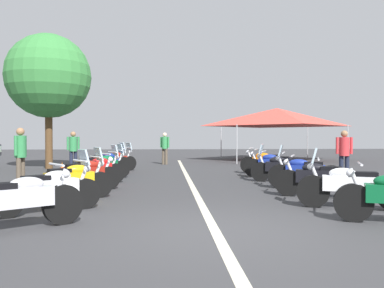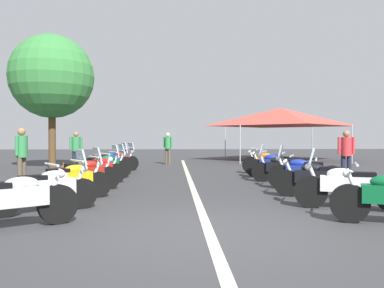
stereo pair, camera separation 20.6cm
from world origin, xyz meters
TOP-DOWN VIEW (x-y plane):
  - ground_plane at (0.00, 0.00)m, footprint 80.00×80.00m
  - lane_centre_stripe at (6.14, 0.00)m, footprint 23.89×0.16m
  - motorcycle_left_row_0 at (0.24, 3.04)m, footprint 1.35×1.84m
  - motorcycle_left_row_1 at (1.66, 2.94)m, footprint 1.32×1.77m
  - motorcycle_left_row_2 at (3.16, 2.91)m, footprint 1.17×1.82m
  - motorcycle_left_row_3 at (4.59, 2.92)m, footprint 1.24×1.85m
  - motorcycle_left_row_4 at (6.22, 2.91)m, footprint 1.12×1.77m
  - motorcycle_left_row_5 at (7.68, 2.93)m, footprint 1.11×1.84m
  - motorcycle_left_row_6 at (9.07, 3.07)m, footprint 1.21×2.00m
  - motorcycle_left_row_7 at (10.55, 2.91)m, footprint 1.37×1.79m
  - motorcycle_right_row_1 at (1.68, -2.91)m, footprint 0.98×2.06m
  - motorcycle_right_row_2 at (3.17, -2.90)m, footprint 1.04×2.05m
  - motorcycle_right_row_3 at (4.64, -3.03)m, footprint 0.96×1.95m
  - motorcycle_right_row_4 at (6.28, -2.91)m, footprint 1.06×1.93m
  - motorcycle_right_row_5 at (7.73, -3.06)m, footprint 0.99×2.10m
  - motorcycle_right_row_6 at (9.05, -3.11)m, footprint 1.07×1.95m
  - traffic_cone_0 at (7.23, 4.17)m, footprint 0.36×0.36m
  - bystander_0 at (11.00, 4.69)m, footprint 0.32×0.50m
  - bystander_1 at (5.74, 4.96)m, footprint 0.52×0.32m
  - bystander_2 at (14.61, 0.84)m, footprint 0.32×0.47m
  - bystander_3 at (6.61, -5.07)m, footprint 0.32×0.52m
  - roadside_tree_0 at (12.07, 6.02)m, footprint 3.74×3.74m
  - event_tent at (17.72, -5.99)m, footprint 6.72×6.72m

SIDE VIEW (x-z plane):
  - ground_plane at x=0.00m, z-range 0.00..0.00m
  - lane_centre_stripe at x=6.14m, z-range 0.00..0.01m
  - traffic_cone_0 at x=7.23m, z-range -0.02..0.60m
  - motorcycle_left_row_3 at x=4.59m, z-range -0.04..0.95m
  - motorcycle_left_row_4 at x=6.22m, z-range -0.14..1.05m
  - motorcycle_left_row_1 at x=1.66m, z-range -0.14..1.05m
  - motorcycle_right_row_2 at x=3.17m, z-range -0.04..0.96m
  - motorcycle_left_row_2 at x=3.16m, z-range -0.14..1.06m
  - motorcycle_left_row_5 at x=7.68m, z-range -0.14..1.06m
  - motorcycle_left_row_0 at x=0.24m, z-range -0.04..0.97m
  - motorcycle_left_row_7 at x=10.55m, z-range -0.14..1.06m
  - motorcycle_right_row_4 at x=6.28m, z-range -0.14..1.07m
  - motorcycle_right_row_5 at x=7.73m, z-range -0.04..0.97m
  - motorcycle_right_row_6 at x=9.05m, z-range -0.04..0.97m
  - motorcycle_right_row_1 at x=1.68m, z-range -0.14..1.08m
  - motorcycle_right_row_3 at x=4.64m, z-range -0.14..1.09m
  - motorcycle_left_row_6 at x=9.07m, z-range -0.14..1.09m
  - bystander_3 at x=6.61m, z-range 0.14..1.79m
  - bystander_2 at x=14.61m, z-range 0.14..1.81m
  - bystander_0 at x=11.00m, z-range 0.14..1.81m
  - bystander_1 at x=5.74m, z-range 0.15..1.85m
  - event_tent at x=17.72m, z-range 1.05..4.25m
  - roadside_tree_0 at x=12.07m, z-range 1.13..7.16m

